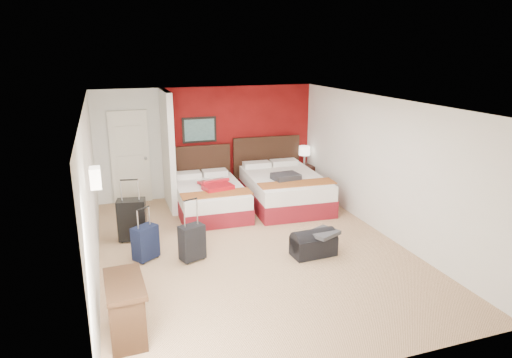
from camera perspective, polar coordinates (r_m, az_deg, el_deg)
name	(u,v)px	position (r m, az deg, el deg)	size (l,w,h in m)	color
ground	(252,249)	(7.86, -0.45, -8.80)	(6.50, 6.50, 0.00)	#D3AD82
room_walls	(155,165)	(8.48, -12.59, 1.71)	(5.02, 6.52, 2.50)	silver
red_accent_panel	(239,140)	(10.63, -2.12, 4.95)	(3.50, 0.04, 2.50)	maroon
partition_wall	(168,151)	(9.68, -11.04, 3.54)	(0.12, 1.20, 2.50)	silver
entry_door	(130,158)	(10.23, -15.60, 2.63)	(0.82, 0.06, 2.05)	silver
bed_left	(210,199)	(9.46, -5.81, -2.57)	(1.35, 1.94, 0.58)	white
bed_right	(284,190)	(9.90, 3.62, -1.41)	(1.55, 2.21, 0.66)	white
red_suitcase_open	(216,185)	(9.29, -5.13, -0.71)	(0.58, 0.80, 0.10)	#B70F1B
jacket_bundle	(286,177)	(9.48, 3.79, 0.29)	(0.54, 0.43, 0.13)	#323237
nightstand	(304,177)	(11.10, 6.05, 0.24)	(0.41, 0.41, 0.57)	black
table_lamp	(304,156)	(10.97, 6.13, 2.90)	(0.27, 0.27, 0.48)	white
suitcase_black	(132,221)	(8.35, -15.36, -5.13)	(0.49, 0.30, 0.73)	black
suitcase_charcoal	(192,244)	(7.42, -8.07, -8.11)	(0.39, 0.24, 0.57)	black
suitcase_navy	(146,244)	(7.58, -13.78, -7.98)	(0.39, 0.24, 0.55)	black
duffel_bag	(313,245)	(7.62, 7.27, -8.24)	(0.72, 0.38, 0.37)	black
jacket_draped	(324,233)	(7.56, 8.52, -6.74)	(0.46, 0.39, 0.06)	#3D3E43
desk	(126,309)	(5.74, -16.04, -15.50)	(0.44, 0.87, 0.73)	black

